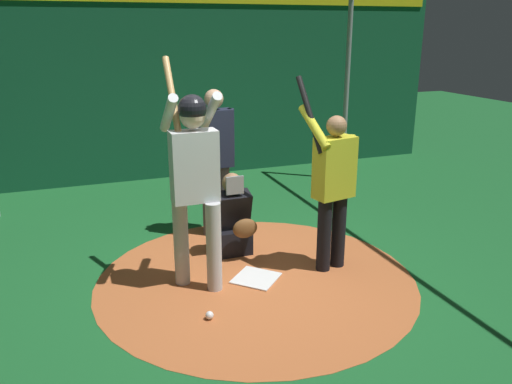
# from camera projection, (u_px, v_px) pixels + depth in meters

# --- Properties ---
(ground_plane) EXTENTS (25.97, 25.97, 0.00)m
(ground_plane) POSITION_uv_depth(u_px,v_px,m) (256.00, 279.00, 5.35)
(ground_plane) COLOR #195B28
(dirt_circle) EXTENTS (3.29, 3.29, 0.01)m
(dirt_circle) POSITION_uv_depth(u_px,v_px,m) (256.00, 279.00, 5.35)
(dirt_circle) COLOR #B76033
(dirt_circle) RESTS_ON ground
(home_plate) EXTENTS (0.59, 0.59, 0.01)m
(home_plate) POSITION_uv_depth(u_px,v_px,m) (256.00, 278.00, 5.34)
(home_plate) COLOR white
(home_plate) RESTS_ON dirt_circle
(batter) EXTENTS (0.68, 0.49, 2.24)m
(batter) POSITION_uv_depth(u_px,v_px,m) (194.00, 173.00, 4.85)
(batter) COLOR #BCBCC0
(batter) RESTS_ON ground
(catcher) EXTENTS (0.58, 0.40, 0.96)m
(catcher) POSITION_uv_depth(u_px,v_px,m) (233.00, 222.00, 5.87)
(catcher) COLOR black
(catcher) RESTS_ON ground
(umpire) EXTENTS (0.23, 0.49, 1.81)m
(umpire) POSITION_uv_depth(u_px,v_px,m) (215.00, 155.00, 6.23)
(umpire) COLOR #4C4C51
(umpire) RESTS_ON ground
(visitor) EXTENTS (0.55, 0.55, 2.03)m
(visitor) POSITION_uv_depth(u_px,v_px,m) (333.00, 183.00, 5.32)
(visitor) COLOR black
(visitor) RESTS_ON ground
(back_wall) EXTENTS (0.22, 9.97, 3.12)m
(back_wall) POSITION_uv_depth(u_px,v_px,m) (168.00, 85.00, 8.63)
(back_wall) COLOR #145133
(back_wall) RESTS_ON ground
(cage_frame) EXTENTS (6.06, 5.49, 3.01)m
(cage_frame) POSITION_uv_depth(u_px,v_px,m) (256.00, 68.00, 4.70)
(cage_frame) COLOR gray
(cage_frame) RESTS_ON ground
(baseball_0) EXTENTS (0.07, 0.07, 0.07)m
(baseball_0) POSITION_uv_depth(u_px,v_px,m) (210.00, 315.00, 4.59)
(baseball_0) COLOR white
(baseball_0) RESTS_ON dirt_circle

